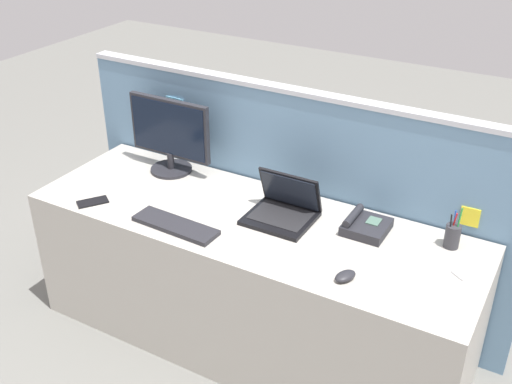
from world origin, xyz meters
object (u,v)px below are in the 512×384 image
object	(u,v)px
laptop	(284,208)
cell_phone_black_slab	(93,202)
desktop_monitor	(170,134)
pen_cup	(452,236)
desk_phone	(365,226)
computer_mouse_right_hand	(345,276)
keyboard_main	(176,225)
cell_phone_white_slab	(470,272)

from	to	relation	value
laptop	cell_phone_black_slab	size ratio (longest dim) A/B	2.07
desktop_monitor	pen_cup	distance (m)	1.49
laptop	desk_phone	world-z (taller)	laptop
desk_phone	computer_mouse_right_hand	world-z (taller)	desk_phone
computer_mouse_right_hand	cell_phone_black_slab	distance (m)	1.30
keyboard_main	cell_phone_white_slab	size ratio (longest dim) A/B	3.07
keyboard_main	computer_mouse_right_hand	xyz separation A→B (m)	(0.82, 0.02, 0.01)
computer_mouse_right_hand	desktop_monitor	bearing A→B (deg)	-178.21
laptop	cell_phone_white_slab	bearing A→B (deg)	-0.96
pen_cup	cell_phone_black_slab	distance (m)	1.68
pen_cup	cell_phone_black_slab	size ratio (longest dim) A/B	1.32
cell_phone_white_slab	cell_phone_black_slab	xyz separation A→B (m)	(-1.72, -0.33, 0.00)
desktop_monitor	computer_mouse_right_hand	distance (m)	1.27
desk_phone	cell_phone_white_slab	distance (m)	0.49
desktop_monitor	keyboard_main	bearing A→B (deg)	-52.21
desk_phone	keyboard_main	world-z (taller)	desk_phone
laptop	computer_mouse_right_hand	world-z (taller)	laptop
computer_mouse_right_hand	pen_cup	bearing A→B (deg)	77.52
desk_phone	cell_phone_white_slab	bearing A→B (deg)	-10.21
desktop_monitor	cell_phone_black_slab	xyz separation A→B (m)	(-0.13, -0.48, -0.21)
cell_phone_white_slab	pen_cup	bearing A→B (deg)	161.85
desktop_monitor	keyboard_main	size ratio (longest dim) A/B	1.14
laptop	pen_cup	world-z (taller)	laptop
desk_phone	cell_phone_black_slab	size ratio (longest dim) A/B	1.35
desktop_monitor	keyboard_main	distance (m)	0.62
cell_phone_white_slab	laptop	bearing A→B (deg)	-146.47
desktop_monitor	computer_mouse_right_hand	world-z (taller)	desktop_monitor
desktop_monitor	laptop	xyz separation A→B (m)	(0.74, -0.13, -0.16)
keyboard_main	desk_phone	bearing A→B (deg)	30.19
desktop_monitor	pen_cup	bearing A→B (deg)	0.07
keyboard_main	pen_cup	world-z (taller)	pen_cup
keyboard_main	pen_cup	bearing A→B (deg)	24.71
desk_phone	cell_phone_white_slab	world-z (taller)	desk_phone
laptop	computer_mouse_right_hand	bearing A→B (deg)	-35.03
desktop_monitor	desk_phone	bearing A→B (deg)	-3.18
desk_phone	cell_phone_black_slab	distance (m)	1.31
desktop_monitor	computer_mouse_right_hand	xyz separation A→B (m)	(1.17, -0.44, -0.19)
laptop	pen_cup	xyz separation A→B (m)	(0.74, 0.14, 0.01)
keyboard_main	cell_phone_black_slab	distance (m)	0.48
laptop	keyboard_main	xyz separation A→B (m)	(-0.38, -0.33, -0.04)
desktop_monitor	laptop	world-z (taller)	desktop_monitor
desktop_monitor	pen_cup	xyz separation A→B (m)	(1.48, 0.00, -0.15)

